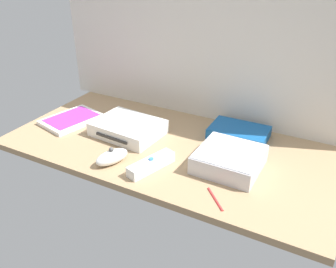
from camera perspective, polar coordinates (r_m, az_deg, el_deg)
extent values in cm
cube|color=#9E7F5B|center=(109.17, 0.00, -2.31)|extent=(100.00, 48.00, 2.00)
cube|color=silver|center=(118.39, 5.89, 17.16)|extent=(110.00, 1.20, 64.00)
cube|color=white|center=(114.95, -6.45, 0.99)|extent=(22.12, 17.51, 4.40)
cube|color=#2D2D2D|center=(109.49, -9.10, -0.68)|extent=(12.01, 1.48, 0.80)
cube|color=silver|center=(98.59, 9.83, -4.06)|extent=(17.24, 17.24, 5.00)
cube|color=silver|center=(97.21, 9.95, -2.74)|extent=(16.55, 16.55, 0.30)
cube|color=white|center=(127.65, -15.26, 2.27)|extent=(17.66, 21.65, 1.40)
cube|color=#B233B2|center=(127.32, -15.31, 2.58)|extent=(14.66, 18.49, 0.16)
cube|color=#145193|center=(114.56, 11.35, 0.20)|extent=(18.14, 12.22, 3.40)
cube|color=#19D833|center=(109.28, 10.37, -1.15)|extent=(8.00, 0.50, 0.60)
cube|color=white|center=(97.11, -2.71, -4.88)|extent=(7.93, 15.19, 3.00)
cylinder|color=#387FDB|center=(96.19, -2.74, -4.03)|extent=(1.40, 1.40, 0.40)
ellipsoid|color=white|center=(100.40, -9.03, -3.68)|extent=(7.83, 10.92, 4.00)
sphere|color=#4C4C4C|center=(99.16, -9.13, -2.51)|extent=(1.40, 1.40, 1.40)
cylinder|color=red|center=(87.66, 7.62, -10.23)|extent=(6.72, 6.99, 0.70)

